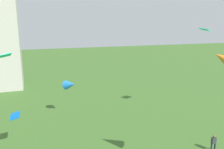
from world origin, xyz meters
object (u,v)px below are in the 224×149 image
Objects in this scene: person_0 at (214,142)px; kite_flying_0 at (6,55)px; kite_flying_2 at (15,116)px; kite_flying_4 at (70,85)px; kite_flying_6 at (205,29)px.

person_0 is 1.25× the size of kite_flying_0.
kite_flying_4 reaches higher than kite_flying_2.
kite_flying_4 is at bearing 125.85° from kite_flying_6.
person_0 is 18.45m from kite_flying_4.
person_0 is 1.27× the size of kite_flying_2.
kite_flying_2 is 9.35m from kite_flying_4.
kite_flying_6 is (3.98, 7.36, 10.88)m from person_0.
person_0 is at bearing 126.52° from kite_flying_0.
person_0 is 20.05m from kite_flying_2.
kite_flying_0 reaches higher than person_0.
kite_flying_0 is at bearing 137.44° from kite_flying_6.
kite_flying_6 reaches higher than kite_flying_2.
kite_flying_4 is 1.25× the size of kite_flying_6.
person_0 is 0.93× the size of kite_flying_6.
kite_flying_6 is at bearing 67.38° from person_0.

